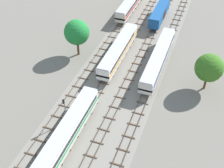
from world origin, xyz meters
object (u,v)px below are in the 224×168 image
passenger_coach_left_nearest (65,136)px  passenger_coach_centre_near (158,58)px  diesel_railcar_far_left_far (131,3)px  freight_boxcar_centre_left_midfar (160,13)px  diesel_railcar_left_mid (119,50)px  signal_post_nearest (65,108)px

passenger_coach_left_nearest → passenger_coach_centre_near: 28.36m
passenger_coach_left_nearest → diesel_railcar_far_left_far: 51.58m
freight_boxcar_centre_left_midfar → diesel_railcar_far_left_far: size_ratio=0.68×
diesel_railcar_left_mid → signal_post_nearest: bearing=-96.0°
signal_post_nearest → passenger_coach_left_nearest: bearing=-64.2°
diesel_railcar_far_left_far → diesel_railcar_left_mid: bearing=-79.2°
passenger_coach_left_nearest → passenger_coach_centre_near: size_ratio=1.00×
diesel_railcar_far_left_far → signal_post_nearest: signal_post_nearest is taller
diesel_railcar_left_mid → diesel_railcar_far_left_far: (-4.65, 24.44, 0.00)m
passenger_coach_centre_near → diesel_railcar_left_mid: same height
passenger_coach_centre_near → passenger_coach_left_nearest: bearing=-109.2°
diesel_railcar_left_mid → freight_boxcar_centre_left_midfar: bearing=77.6°
diesel_railcar_left_mid → diesel_railcar_far_left_far: same height
diesel_railcar_far_left_far → passenger_coach_centre_near: bearing=-60.4°
passenger_coach_centre_near → signal_post_nearest: (-11.63, -21.97, 1.07)m
diesel_railcar_far_left_far → passenger_coach_left_nearest: bearing=-84.8°
passenger_coach_centre_near → diesel_railcar_far_left_far: 28.27m
passenger_coach_centre_near → diesel_railcar_left_mid: 9.31m
passenger_coach_centre_near → diesel_railcar_left_mid: bearing=179.1°
passenger_coach_left_nearest → freight_boxcar_centre_left_midfar: (4.66, 48.09, -0.16)m
diesel_railcar_far_left_far → signal_post_nearest: size_ratio=3.51×
passenger_coach_left_nearest → diesel_railcar_far_left_far: size_ratio=1.07×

